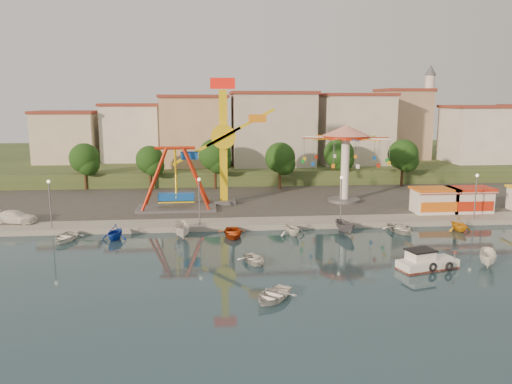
{
  "coord_description": "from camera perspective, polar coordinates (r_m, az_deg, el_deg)",
  "views": [
    {
      "loc": [
        -6.7,
        -41.4,
        14.26
      ],
      "look_at": [
        -1.61,
        14.0,
        4.0
      ],
      "focal_mm": 35.0,
      "sensor_mm": 36.0,
      "label": 1
    }
  ],
  "objects": [
    {
      "name": "lamp_post_3",
      "position": [
        63.45,
        23.79,
        -0.58
      ],
      "size": [
        0.14,
        0.14,
        5.0
      ],
      "primitive_type": "cylinder",
      "color": "#59595E",
      "rests_on": "quay_deck"
    },
    {
      "name": "cabin_motorboat",
      "position": [
        45.64,
        18.85,
        -7.69
      ],
      "size": [
        5.56,
        3.31,
        1.84
      ],
      "rotation": [
        0.0,
        0.0,
        0.27
      ],
      "color": "white",
      "rests_on": "ground"
    },
    {
      "name": "pirate_ship_ride",
      "position": [
        63.65,
        -9.14,
        1.4
      ],
      "size": [
        10.0,
        5.0,
        8.0
      ],
      "color": "#59595E",
      "rests_on": "quay_deck"
    },
    {
      "name": "hill_terrace",
      "position": [
        109.35,
        -1.71,
        3.74
      ],
      "size": [
        200.0,
        60.0,
        3.0
      ],
      "primitive_type": "cube",
      "color": "#384C26",
      "rests_on": "ground"
    },
    {
      "name": "lamp_post_0",
      "position": [
        58.16,
        -22.46,
        -1.42
      ],
      "size": [
        0.14,
        0.14,
        5.0
      ],
      "primitive_type": "cylinder",
      "color": "#59595E",
      "rests_on": "quay_deck"
    },
    {
      "name": "booth_left",
      "position": [
        65.15,
        19.67,
        -0.87
      ],
      "size": [
        5.4,
        3.78,
        3.08
      ],
      "color": "white",
      "rests_on": "quay_deck"
    },
    {
      "name": "quay_deck",
      "position": [
        104.55,
        -1.53,
        2.77
      ],
      "size": [
        200.0,
        100.0,
        0.6
      ],
      "primitive_type": "cube",
      "color": "#9E998E",
      "rests_on": "ground"
    },
    {
      "name": "moored_boat_3",
      "position": [
        53.08,
        -2.69,
        -4.66
      ],
      "size": [
        2.99,
        4.17,
        0.86
      ],
      "primitive_type": "imported",
      "rotation": [
        0.0,
        0.0,
        0.0
      ],
      "color": "#B93C0E",
      "rests_on": "ground"
    },
    {
      "name": "moored_boat_1",
      "position": [
        53.87,
        -15.84,
        -4.42
      ],
      "size": [
        3.35,
        3.64,
        1.61
      ],
      "primitive_type": "imported",
      "rotation": [
        0.0,
        0.0,
        -0.26
      ],
      "color": "#1336AE",
      "rests_on": "ground"
    },
    {
      "name": "tree_4",
      "position": [
        81.87,
        9.45,
        4.34
      ],
      "size": [
        4.86,
        4.86,
        7.6
      ],
      "color": "#382314",
      "rests_on": "quay_deck"
    },
    {
      "name": "building_3",
      "position": [
        91.28,
        2.52,
        6.25
      ],
      "size": [
        12.59,
        10.5,
        9.2
      ],
      "primitive_type": "cube",
      "color": "beige",
      "rests_on": "hill_terrace"
    },
    {
      "name": "lamp_post_2",
      "position": [
        57.44,
        9.68,
        -0.9
      ],
      "size": [
        0.14,
        0.14,
        5.0
      ],
      "primitive_type": "cylinder",
      "color": "#59595E",
      "rests_on": "quay_deck"
    },
    {
      "name": "minaret",
      "position": [
        104.53,
        19.1,
        8.94
      ],
      "size": [
        2.8,
        2.8,
        18.0
      ],
      "color": "silver",
      "rests_on": "hill_terrace"
    },
    {
      "name": "tree_1",
      "position": [
        78.71,
        -12.03,
        3.61
      ],
      "size": [
        4.35,
        4.35,
        6.8
      ],
      "color": "#382314",
      "rests_on": "quay_deck"
    },
    {
      "name": "wave_swinger",
      "position": [
        68.22,
        10.21,
        5.18
      ],
      "size": [
        11.6,
        11.6,
        10.4
      ],
      "color": "#59595E",
      "rests_on": "quay_deck"
    },
    {
      "name": "asphalt_pad",
      "position": [
        73.0,
        0.11,
        -0.33
      ],
      "size": [
        90.0,
        28.0,
        0.01
      ],
      "primitive_type": "cube",
      "color": "#4C4944",
      "rests_on": "quay_deck"
    },
    {
      "name": "moored_boat_2",
      "position": [
        53.02,
        -8.45,
        -4.35
      ],
      "size": [
        2.15,
        4.41,
        1.64
      ],
      "primitive_type": "imported",
      "rotation": [
        0.0,
        0.0,
        0.13
      ],
      "color": "silver",
      "rests_on": "ground"
    },
    {
      "name": "tree_5",
      "position": [
        83.27,
        16.46,
        4.13
      ],
      "size": [
        4.83,
        4.83,
        7.54
      ],
      "color": "#382314",
      "rests_on": "quay_deck"
    },
    {
      "name": "moored_boat_5",
      "position": [
        54.88,
        10.17,
        -4.0
      ],
      "size": [
        2.0,
        3.9,
        1.44
      ],
      "primitive_type": "imported",
      "rotation": [
        0.0,
        0.0,
        0.17
      ],
      "color": "#5A595E",
      "rests_on": "ground"
    },
    {
      "name": "building_6",
      "position": [
        103.64,
        24.32,
        6.72
      ],
      "size": [
        8.23,
        8.98,
        12.36
      ],
      "primitive_type": "cube",
      "color": "silver",
      "rests_on": "hill_terrace"
    },
    {
      "name": "building_5",
      "position": [
        99.86,
        17.91,
        6.7
      ],
      "size": [
        12.77,
        10.96,
        11.21
      ],
      "primitive_type": "cube",
      "color": "tan",
      "rests_on": "hill_terrace"
    },
    {
      "name": "lamp_post_1",
      "position": [
        55.54,
        -6.49,
        -1.21
      ],
      "size": [
        0.14,
        0.14,
        5.0
      ],
      "primitive_type": "cylinder",
      "color": "#59595E",
      "rests_on": "quay_deck"
    },
    {
      "name": "building_0",
      "position": [
        91.59,
        -22.32,
        6.34
      ],
      "size": [
        9.26,
        9.53,
        11.87
      ],
      "primitive_type": "cube",
      "color": "beige",
      "rests_on": "hill_terrace"
    },
    {
      "name": "moored_boat_7",
      "position": [
        59.54,
        22.19,
        -3.43
      ],
      "size": [
        2.95,
        3.29,
        1.55
      ],
      "primitive_type": "imported",
      "rotation": [
        0.0,
        0.0,
        0.15
      ],
      "color": "orange",
      "rests_on": "ground"
    },
    {
      "name": "moored_boat_6",
      "position": [
        56.9,
        16.22,
        -4.04
      ],
      "size": [
        3.65,
        4.63,
        0.87
      ],
      "primitive_type": "imported",
      "rotation": [
        0.0,
        0.0,
        0.17
      ],
      "color": "silver",
      "rests_on": "ground"
    },
    {
      "name": "ground",
      "position": [
        44.29,
        3.77,
        -8.35
      ],
      "size": [
        200.0,
        200.0,
        0.0
      ],
      "primitive_type": "plane",
      "color": "#142E37",
      "rests_on": "ground"
    },
    {
      "name": "moored_boat_0",
      "position": [
        55.12,
        -20.95,
        -4.8
      ],
      "size": [
        3.53,
        4.47,
        0.84
      ],
      "primitive_type": "imported",
      "rotation": [
        0.0,
        0.0,
        -0.17
      ],
      "color": "white",
      "rests_on": "ground"
    },
    {
      "name": "rowboat_b",
      "position": [
        36.81,
        1.93,
        -11.67
      ],
      "size": [
        4.54,
        4.73,
        0.8
      ],
      "primitive_type": "imported",
      "rotation": [
        0.0,
        0.0,
        -0.66
      ],
      "color": "white",
      "rests_on": "ground"
    },
    {
      "name": "booth_mid",
      "position": [
        67.18,
        23.19,
        -0.78
      ],
      "size": [
        5.4,
        3.78,
        3.08
      ],
      "color": "white",
      "rests_on": "quay_deck"
    },
    {
      "name": "building_4",
      "position": [
        97.31,
        10.18,
        6.37
      ],
      "size": [
        10.75,
        9.23,
        9.24
      ],
      "primitive_type": "cube",
      "color": "beige",
      "rests_on": "hill_terrace"
    },
    {
      "name": "tree_2",
      "position": [
        77.66,
        -4.72,
        4.25
      ],
      "size": [
        5.02,
        5.02,
        7.85
      ],
      "color": "#382314",
      "rests_on": "quay_deck"
    },
    {
      "name": "skiff",
      "position": [
        48.18,
        25.0,
        -6.89
      ],
      "size": [
        2.99,
        3.88,
        1.42
      ],
      "primitive_type": "imported",
      "rotation": [
        0.0,
        0.0,
        -0.51
      ],
      "color": "white",
      "rests_on": "ground"
    },
    {
      "name": "tree_3",
      "position": [
        77.0,
        2.77,
        3.95
      ],
      "size": [
        4.68,
        4.68,
        7.32
      ],
      "color": "#382314",
      "rests_on": "quay_deck"
    },
    {
      "name": "kamikaze_tower",
      "position": [
        65.82,
        -3.35,
        5.26
      ],
      "size": [
        8.98,
        3.1,
        16.5
      ],
      "color": "#59595E",
      "rests_on": "quay_deck"
    },
    {
      "name": "moored_boat_4",
      "position": [
        53.62,
        4.16,
        -4.08
      ],
      "size": [
        3.46,
        3.76,
        1.66
      ],
      "primitive_type": "imported",
      "rotation": [
        0.0,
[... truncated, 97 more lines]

